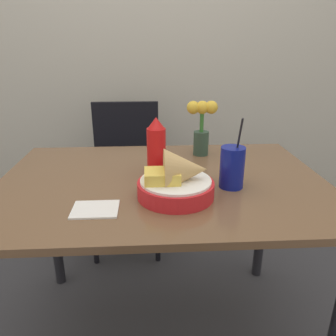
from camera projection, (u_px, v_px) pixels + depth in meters
The scene contains 9 objects.
ground_plane at pixel (163, 330), 1.47m from camera, with size 12.00×12.00×0.00m, color #38383D.
wall_window at pixel (154, 28), 2.13m from camera, with size 7.00×0.06×2.60m.
dining_table at pixel (162, 202), 1.24m from camera, with size 1.19×0.84×0.74m.
chair_far_window at pixel (126, 162), 2.00m from camera, with size 0.40×0.40×0.88m.
food_basket at pixel (179, 180), 1.05m from camera, with size 0.25×0.25×0.16m.
ketchup_bottle at pixel (156, 147), 1.21m from camera, with size 0.07×0.07×0.22m.
drink_cup at pixel (232, 169), 1.12m from camera, with size 0.08×0.08×0.25m.
flower_vase at pixel (202, 125), 1.42m from camera, with size 0.13×0.07×0.24m.
napkin at pixel (95, 209), 0.98m from camera, with size 0.14×0.11×0.01m.
Camera 1 is at (-0.04, -1.11, 1.20)m, focal length 35.00 mm.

